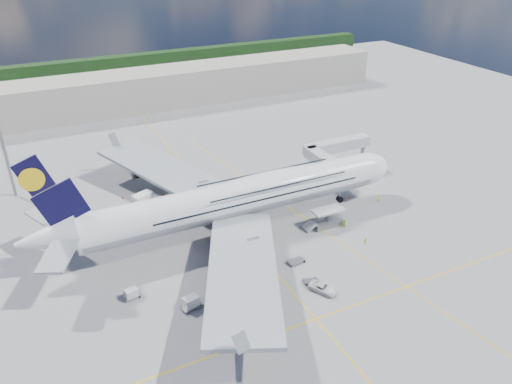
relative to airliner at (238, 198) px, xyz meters
name	(u,v)px	position (x,y,z in m)	size (l,w,h in m)	color
ground	(259,253)	(-0.26, -10.00, -6.87)	(300.00, 300.00, 0.00)	gray
taxi_line_main	(259,253)	(-0.26, -10.00, -6.86)	(0.25, 220.00, 0.01)	#EBB60C
taxi_line_cross	(316,319)	(-0.26, -30.00, -6.86)	(120.00, 0.25, 0.01)	#EBB60C
taxi_line_diag	(297,213)	(13.74, 0.00, -6.86)	(0.25, 100.00, 0.01)	#EBB60C
airliner	(238,198)	(0.00, 0.00, 0.00)	(77.26, 79.15, 23.71)	white
jet_bridge	(332,152)	(29.55, 10.94, -0.02)	(18.80, 12.10, 8.50)	#B7B7BC
cargo_loader	(326,220)	(16.56, -7.11, -5.62)	(8.53, 3.20, 3.67)	silver
light_mast	(2,142)	(-40.26, 35.00, 6.34)	(3.00, 0.70, 25.50)	gray
terminal	(133,91)	(-0.26, 85.00, -0.87)	(180.00, 16.00, 12.00)	#B2AD9E
tree_line	(199,57)	(39.74, 130.00, -2.87)	(160.00, 6.00, 8.00)	#193814
dolly_row_a	(191,302)	(-16.93, -18.94, -5.73)	(3.64, 2.47, 2.11)	gray
dolly_row_b	(226,286)	(-9.96, -16.70, -6.53)	(3.11, 1.83, 0.44)	gray
dolly_row_c	(203,302)	(-14.92, -18.88, -6.55)	(3.08, 2.09, 0.41)	gray
dolly_back	(132,293)	(-24.94, -12.32, -5.92)	(3.01, 1.96, 1.77)	gray
dolly_nose_far	(311,281)	(3.90, -21.84, -6.56)	(3.10, 2.34, 0.40)	gray
dolly_nose_near	(296,261)	(4.48, -15.68, -6.50)	(3.45, 2.16, 0.47)	gray
baggage_tug	(256,296)	(-6.69, -21.62, -6.09)	(2.83, 1.36, 1.77)	white
catering_truck_inner	(146,201)	(-14.86, 16.33, -5.18)	(6.47, 4.28, 3.58)	gray
catering_truck_outer	(145,166)	(-10.46, 33.08, -4.74)	(7.70, 3.04, 4.59)	gray
service_van	(323,288)	(4.37, -24.76, -6.18)	(2.28, 4.93, 1.37)	white
crew_nose	(378,199)	(32.22, -4.14, -5.87)	(0.73, 0.48, 2.00)	#DDF119
crew_loader	(366,241)	(19.60, -16.35, -6.11)	(0.74, 0.57, 1.51)	#D7EA18
crew_wing	(227,251)	(-5.97, -7.75, -6.04)	(0.97, 0.40, 1.66)	#B2FA1A
crew_van	(344,223)	(19.62, -9.18, -6.07)	(0.78, 0.50, 1.59)	#AADB17
crew_tug	(244,277)	(-6.38, -16.52, -5.94)	(1.19, 0.69, 1.85)	#C7FF1A
cone_nose	(349,197)	(27.55, 0.35, -6.57)	(0.48, 0.48, 0.61)	orange
cone_wing_left_inner	(163,195)	(-9.90, 20.09, -6.62)	(0.41, 0.41, 0.52)	orange
cone_wing_left_outer	(123,197)	(-18.60, 22.78, -6.56)	(0.50, 0.50, 0.64)	orange
cone_wing_right_inner	(255,281)	(-4.87, -17.63, -6.63)	(0.38, 0.38, 0.48)	orange
cone_wing_right_outer	(251,285)	(-5.81, -18.16, -6.60)	(0.44, 0.44, 0.56)	orange
cone_tail	(67,255)	(-32.99, 4.74, -6.64)	(0.37, 0.37, 0.48)	orange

